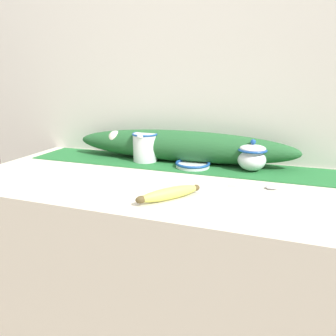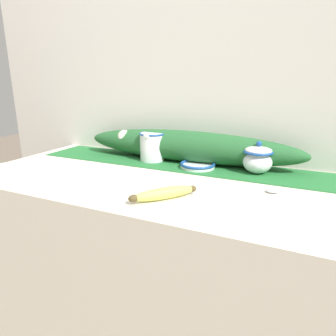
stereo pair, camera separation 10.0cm
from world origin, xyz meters
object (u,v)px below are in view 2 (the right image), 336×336
at_px(cream_pitcher, 152,146).
at_px(spoon, 269,191).
at_px(sugar_bowl, 258,159).
at_px(small_dish, 198,165).
at_px(banana, 164,193).
at_px(napkin_stack, 7,170).

relative_size(cream_pitcher, spoon, 0.82).
relative_size(cream_pitcher, sugar_bowl, 1.07).
height_order(small_dish, banana, banana).
height_order(banana, spoon, banana).
bearing_deg(banana, napkin_stack, 179.55).
xyz_separation_m(sugar_bowl, banana, (-0.20, -0.37, -0.04)).
bearing_deg(sugar_bowl, spoon, -70.55).
height_order(sugar_bowl, napkin_stack, sugar_bowl).
relative_size(small_dish, banana, 0.78).
distance_m(cream_pitcher, sugar_bowl, 0.44).
bearing_deg(napkin_stack, small_dish, 27.59).
bearing_deg(spoon, sugar_bowl, 99.87).
distance_m(sugar_bowl, spoon, 0.20).
xyz_separation_m(sugar_bowl, small_dish, (-0.22, -0.03, -0.04)).
height_order(cream_pitcher, sugar_bowl, cream_pitcher).
relative_size(small_dish, spoon, 0.88).
xyz_separation_m(cream_pitcher, spoon, (0.50, -0.19, -0.06)).
distance_m(banana, spoon, 0.33).
xyz_separation_m(small_dish, spoon, (0.29, -0.16, -0.01)).
xyz_separation_m(sugar_bowl, napkin_stack, (-0.87, -0.37, -0.05)).
bearing_deg(sugar_bowl, banana, -118.89).
distance_m(cream_pitcher, small_dish, 0.22).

